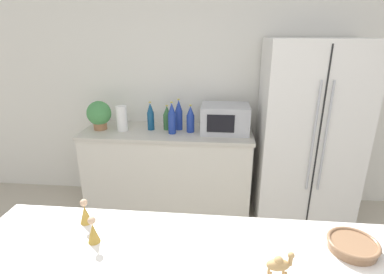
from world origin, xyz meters
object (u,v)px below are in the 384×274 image
(potted_plant, at_px, (99,114))
(microwave, at_px, (225,119))
(refrigerator, at_px, (307,135))
(back_bottle_0, at_px, (179,115))
(camel_figurine, at_px, (279,264))
(back_bottle_1, at_px, (151,116))
(back_bottle_4, at_px, (172,118))
(paper_towel_roll, at_px, (122,118))
(back_bottle_3, at_px, (190,119))
(wise_man_figurine_blue, at_px, (93,231))
(fruit_bowl, at_px, (353,245))
(wise_man_figurine_crimson, at_px, (85,213))
(back_bottle_2, at_px, (167,118))

(potted_plant, relative_size, microwave, 0.62)
(refrigerator, relative_size, back_bottle_0, 5.56)
(camel_figurine, bearing_deg, back_bottle_1, 115.01)
(microwave, distance_m, back_bottle_4, 0.54)
(paper_towel_roll, height_order, back_bottle_3, back_bottle_3)
(camel_figurine, relative_size, wise_man_figurine_blue, 0.98)
(potted_plant, height_order, wise_man_figurine_blue, potted_plant)
(paper_towel_roll, relative_size, microwave, 0.54)
(fruit_bowl, relative_size, wise_man_figurine_crimson, 1.62)
(back_bottle_3, height_order, wise_man_figurine_blue, back_bottle_3)
(camel_figurine, bearing_deg, back_bottle_2, 110.78)
(back_bottle_1, relative_size, camel_figurine, 2.37)
(wise_man_figurine_blue, xyz_separation_m, wise_man_figurine_crimson, (-0.10, 0.13, 0.00))
(back_bottle_3, distance_m, fruit_bowl, 2.00)
(microwave, height_order, wise_man_figurine_blue, microwave)
(fruit_bowl, bearing_deg, wise_man_figurine_crimson, 176.24)
(paper_towel_roll, distance_m, back_bottle_2, 0.46)
(back_bottle_2, height_order, wise_man_figurine_crimson, back_bottle_2)
(microwave, xyz_separation_m, wise_man_figurine_blue, (-0.59, -1.89, 0.01))
(back_bottle_3, relative_size, camel_figurine, 2.27)
(potted_plant, xyz_separation_m, fruit_bowl, (1.83, -1.80, -0.04))
(paper_towel_roll, distance_m, camel_figurine, 2.33)
(potted_plant, distance_m, back_bottle_4, 0.78)
(paper_towel_roll, relative_size, back_bottle_0, 0.79)
(refrigerator, distance_m, back_bottle_4, 1.34)
(back_bottle_1, height_order, wise_man_figurine_blue, back_bottle_1)
(paper_towel_roll, relative_size, back_bottle_1, 0.87)
(potted_plant, relative_size, back_bottle_2, 1.15)
(wise_man_figurine_crimson, bearing_deg, microwave, 68.78)
(paper_towel_roll, bearing_deg, back_bottle_3, 1.47)
(potted_plant, xyz_separation_m, camel_figurine, (1.48, -2.00, 0.01))
(camel_figurine, bearing_deg, paper_towel_roll, 122.03)
(back_bottle_4, height_order, camel_figurine, back_bottle_4)
(potted_plant, bearing_deg, back_bottle_4, -4.46)
(back_bottle_2, relative_size, back_bottle_4, 0.80)
(fruit_bowl, distance_m, wise_man_figurine_crimson, 1.21)
(potted_plant, distance_m, wise_man_figurine_blue, 1.99)
(back_bottle_2, relative_size, wise_man_figurine_blue, 2.04)
(paper_towel_roll, bearing_deg, potted_plant, 175.87)
(back_bottle_2, bearing_deg, potted_plant, -175.09)
(microwave, xyz_separation_m, back_bottle_4, (-0.53, -0.10, 0.02))
(microwave, xyz_separation_m, fruit_bowl, (0.52, -1.84, -0.02))
(back_bottle_0, relative_size, back_bottle_1, 1.09)
(refrigerator, bearing_deg, wise_man_figurine_crimson, -131.43)
(potted_plant, distance_m, back_bottle_2, 0.71)
(back_bottle_0, bearing_deg, potted_plant, -174.99)
(back_bottle_0, relative_size, back_bottle_3, 1.15)
(back_bottle_3, bearing_deg, microwave, 6.53)
(back_bottle_0, relative_size, back_bottle_4, 1.00)
(back_bottle_1, relative_size, wise_man_figurine_crimson, 2.31)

